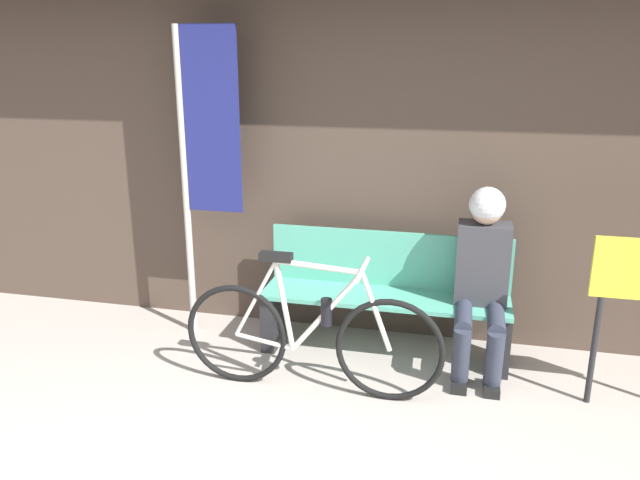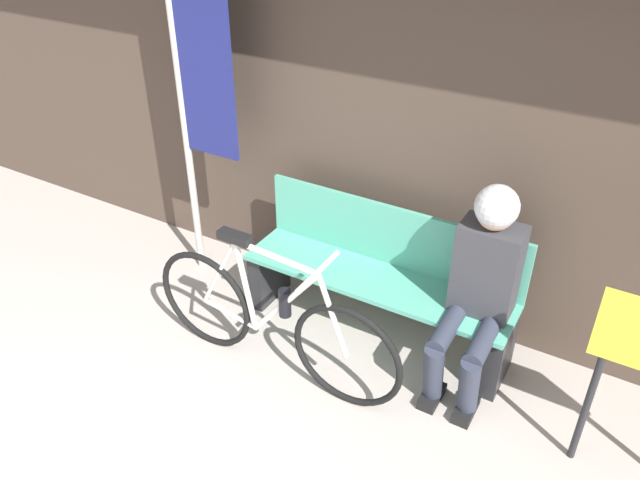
{
  "view_description": "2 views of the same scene",
  "coord_description": "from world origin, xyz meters",
  "px_view_note": "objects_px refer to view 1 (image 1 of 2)",
  "views": [
    {
      "loc": [
        0.95,
        -1.48,
        2.07
      ],
      "look_at": [
        0.09,
        2.17,
        0.92
      ],
      "focal_mm": 35.0,
      "sensor_mm": 36.0,
      "label": 1
    },
    {
      "loc": [
        1.72,
        -0.32,
        2.68
      ],
      "look_at": [
        0.28,
        2.15,
        0.85
      ],
      "focal_mm": 35.0,
      "sensor_mm": 36.0,
      "label": 2
    }
  ],
  "objects_px": {
    "person_seated": "(483,269)",
    "park_bench_near": "(385,299)",
    "banner_pole": "(202,146)",
    "bicycle": "(311,336)"
  },
  "relations": [
    {
      "from": "park_bench_near",
      "to": "banner_pole",
      "type": "height_order",
      "value": "banner_pole"
    },
    {
      "from": "bicycle",
      "to": "banner_pole",
      "type": "xyz_separation_m",
      "value": [
        -0.94,
        0.64,
        1.05
      ]
    },
    {
      "from": "person_seated",
      "to": "park_bench_near",
      "type": "bearing_deg",
      "value": 170.7
    },
    {
      "from": "park_bench_near",
      "to": "bicycle",
      "type": "relative_size",
      "value": 1.03
    },
    {
      "from": "park_bench_near",
      "to": "banner_pole",
      "type": "relative_size",
      "value": 0.76
    },
    {
      "from": "bicycle",
      "to": "park_bench_near",
      "type": "bearing_deg",
      "value": 59.63
    },
    {
      "from": "bicycle",
      "to": "person_seated",
      "type": "relative_size",
      "value": 1.33
    },
    {
      "from": "park_bench_near",
      "to": "bicycle",
      "type": "xyz_separation_m",
      "value": [
        -0.37,
        -0.64,
        -0.03
      ]
    },
    {
      "from": "park_bench_near",
      "to": "banner_pole",
      "type": "xyz_separation_m",
      "value": [
        -1.31,
        0.0,
        1.02
      ]
    },
    {
      "from": "bicycle",
      "to": "person_seated",
      "type": "bearing_deg",
      "value": 27.91
    }
  ]
}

